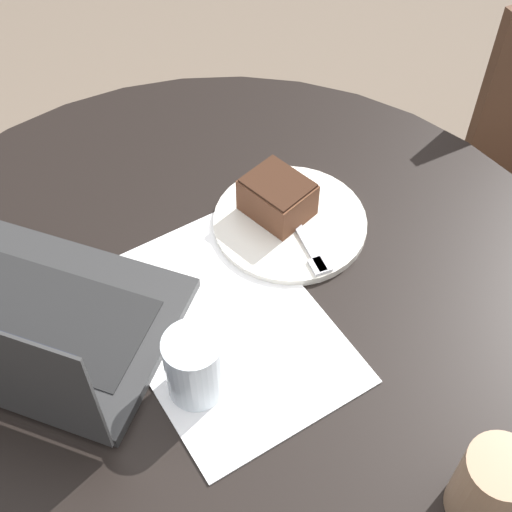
% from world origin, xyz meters
% --- Properties ---
extents(dining_table, '(1.07, 1.07, 0.76)m').
position_xyz_m(dining_table, '(0.00, 0.00, 0.57)').
color(dining_table, black).
rests_on(dining_table, ground_plane).
extents(paper_document, '(0.39, 0.31, 0.00)m').
position_xyz_m(paper_document, '(0.00, 0.01, 0.76)').
color(paper_document, white).
rests_on(paper_document, dining_table).
extents(plate, '(0.22, 0.22, 0.01)m').
position_xyz_m(plate, '(-0.07, 0.20, 0.77)').
color(plate, silver).
rests_on(plate, dining_table).
extents(cake_slice, '(0.10, 0.08, 0.06)m').
position_xyz_m(cake_slice, '(-0.09, 0.19, 0.80)').
color(cake_slice, brown).
rests_on(cake_slice, plate).
extents(fork, '(0.17, 0.08, 0.00)m').
position_xyz_m(fork, '(-0.03, 0.18, 0.77)').
color(fork, silver).
rests_on(fork, plate).
extents(coffee_glass, '(0.07, 0.07, 0.11)m').
position_xyz_m(coffee_glass, '(0.37, 0.06, 0.82)').
color(coffee_glass, '#997556').
rests_on(coffee_glass, dining_table).
extents(water_glass, '(0.07, 0.07, 0.10)m').
position_xyz_m(water_glass, '(0.05, -0.08, 0.81)').
color(water_glass, silver).
rests_on(water_glass, dining_table).
extents(laptop, '(0.41, 0.38, 0.21)m').
position_xyz_m(laptop, '(-0.14, -0.19, 0.79)').
color(laptop, '#2D2D2D').
rests_on(laptop, dining_table).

